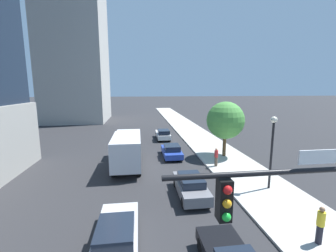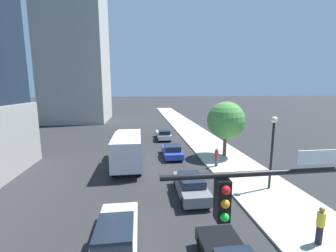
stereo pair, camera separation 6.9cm
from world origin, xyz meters
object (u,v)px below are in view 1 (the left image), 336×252
(street_lamp, at_px, (272,141))
(car_blue, at_px, (172,151))
(car_white, at_px, (163,134))
(pedestrian_red_shirt, at_px, (216,157))
(construction_building, at_px, (74,36))
(pedestrian_yellow_shirt, at_px, (320,225))
(traffic_light_pole, at_px, (314,212))
(car_gray, at_px, (191,186))
(car_silver, at_px, (117,233))
(box_truck, at_px, (127,148))
(street_tree, at_px, (225,120))

(street_lamp, distance_m, car_blue, 10.79)
(car_white, distance_m, pedestrian_red_shirt, 12.59)
(construction_building, distance_m, street_lamp, 46.85)
(street_lamp, xyz_separation_m, pedestrian_yellow_shirt, (-1.04, -5.71, -2.51))
(construction_building, height_order, car_white, construction_building)
(traffic_light_pole, relative_size, pedestrian_yellow_shirt, 3.41)
(traffic_light_pole, distance_m, car_white, 26.40)
(traffic_light_pole, height_order, street_lamp, traffic_light_pole)
(traffic_light_pole, bearing_deg, construction_building, 110.45)
(car_blue, xyz_separation_m, pedestrian_yellow_shirt, (4.73, -14.33, 0.41))
(car_blue, distance_m, car_gray, 8.77)
(car_blue, xyz_separation_m, car_silver, (-4.48, -13.19, 0.02))
(car_white, xyz_separation_m, car_gray, (-0.00, -17.12, -0.03))
(car_white, bearing_deg, box_truck, -112.86)
(car_gray, bearing_deg, box_truck, 124.66)
(car_white, distance_m, box_truck, 11.59)
(pedestrian_yellow_shirt, bearing_deg, car_silver, 172.94)
(car_gray, height_order, box_truck, box_truck)
(construction_building, height_order, street_tree, construction_building)
(car_gray, bearing_deg, construction_building, 113.38)
(construction_building, height_order, street_lamp, construction_building)
(car_blue, xyz_separation_m, box_truck, (-4.48, -2.29, 1.11))
(traffic_light_pole, distance_m, car_blue, 18.17)
(car_white, height_order, car_blue, car_white)
(street_lamp, distance_m, box_truck, 12.20)
(car_gray, height_order, pedestrian_yellow_shirt, pedestrian_yellow_shirt)
(pedestrian_red_shirt, bearing_deg, car_blue, 133.87)
(street_tree, relative_size, car_gray, 1.31)
(car_blue, distance_m, pedestrian_red_shirt, 5.17)
(traffic_light_pole, bearing_deg, pedestrian_yellow_shirt, 43.72)
(car_gray, relative_size, pedestrian_red_shirt, 2.56)
(pedestrian_red_shirt, relative_size, pedestrian_yellow_shirt, 0.94)
(street_tree, height_order, box_truck, street_tree)
(street_tree, bearing_deg, car_silver, -128.70)
(traffic_light_pole, height_order, car_gray, traffic_light_pole)
(street_tree, height_order, car_white, street_tree)
(pedestrian_red_shirt, height_order, pedestrian_yellow_shirt, pedestrian_yellow_shirt)
(street_lamp, xyz_separation_m, street_tree, (-0.25, 7.93, 0.33))
(box_truck, bearing_deg, street_tree, 9.04)
(street_lamp, bearing_deg, car_silver, -156.01)
(traffic_light_pole, distance_m, car_gray, 9.70)
(street_lamp, height_order, box_truck, street_lamp)
(box_truck, bearing_deg, pedestrian_yellow_shirt, -52.58)
(car_blue, distance_m, car_silver, 13.93)
(car_silver, bearing_deg, street_tree, 51.30)
(construction_building, distance_m, traffic_light_pole, 52.76)
(street_tree, bearing_deg, car_gray, -124.39)
(construction_building, bearing_deg, street_lamp, -59.70)
(car_white, height_order, pedestrian_red_shirt, pedestrian_red_shirt)
(street_lamp, distance_m, pedestrian_yellow_shirt, 6.32)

